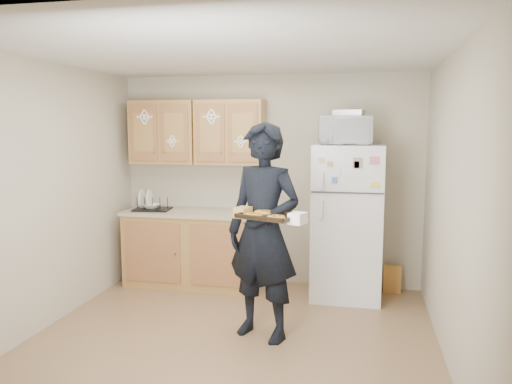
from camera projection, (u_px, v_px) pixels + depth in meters
floor at (231, 341)px, 4.43m from camera, size 3.60×3.60×0.00m
ceiling at (229, 52)px, 4.10m from camera, size 3.60×3.60×0.00m
wall_back at (269, 180)px, 6.01m from camera, size 3.60×0.04×2.50m
wall_front at (138, 255)px, 2.52m from camera, size 3.60×0.04×2.50m
wall_left at (43, 196)px, 4.64m from camera, size 0.04×3.60×2.50m
wall_right at (453, 210)px, 3.89m from camera, size 0.04×3.60×2.50m
refrigerator at (347, 222)px, 5.51m from camera, size 0.75×0.70×1.70m
base_cabinet at (194, 249)px, 5.98m from camera, size 1.60×0.60×0.86m
countertop at (194, 213)px, 5.92m from camera, size 1.64×0.64×0.04m
upper_cab_left at (165, 132)px, 6.02m from camera, size 0.80×0.33×0.75m
upper_cab_right at (230, 133)px, 5.84m from camera, size 0.80×0.33×0.75m
cereal_box at (392, 279)px, 5.72m from camera, size 0.20×0.07×0.32m
person at (263, 232)px, 4.42m from camera, size 0.82×0.68×1.93m
baking_tray at (269, 216)px, 4.10m from camera, size 0.55×0.48×0.04m
pizza_front_left at (253, 214)px, 4.09m from camera, size 0.16×0.16×0.02m
pizza_front_right at (276, 217)px, 3.97m from camera, size 0.16×0.16×0.02m
pizza_back_left at (263, 212)px, 4.22m from camera, size 0.16×0.16×0.02m
microwave at (345, 130)px, 5.34m from camera, size 0.59×0.44×0.31m
foil_pan at (349, 113)px, 5.33m from camera, size 0.34×0.27×0.07m
dish_rack at (152, 203)px, 5.97m from camera, size 0.45×0.35×0.17m
bowl at (152, 206)px, 5.98m from camera, size 0.25×0.25×0.05m
soap_bottle at (246, 207)px, 5.67m from camera, size 0.10×0.10×0.18m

